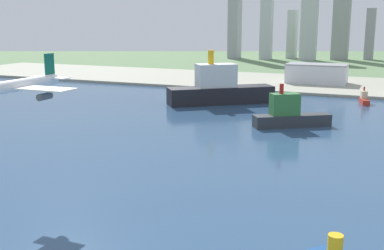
{
  "coord_description": "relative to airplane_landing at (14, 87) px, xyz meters",
  "views": [
    {
      "loc": [
        84.52,
        10.75,
        62.16
      ],
      "look_at": [
        8.74,
        187.71,
        20.33
      ],
      "focal_mm": 45.02,
      "sensor_mm": 36.0,
      "label": 1
    }
  ],
  "objects": [
    {
      "name": "warehouse_main",
      "position": [
        42.76,
        358.09,
        -29.19
      ],
      "size": [
        57.55,
        30.56,
        18.6
      ],
      "color": "silver",
      "rests_on": "industrial_pier"
    },
    {
      "name": "water_bay",
      "position": [
        31.03,
        108.21,
        -40.94
      ],
      "size": [
        840.0,
        360.0,
        0.15
      ],
      "primitive_type": "cube",
      "color": "#2D4C70",
      "rests_on": "ground"
    },
    {
      "name": "distant_skyline",
      "position": [
        -5.03,
        679.91,
        21.3
      ],
      "size": [
        310.92,
        79.86,
        157.58
      ],
      "color": "#9797A3",
      "rests_on": "ground"
    },
    {
      "name": "ground_plane",
      "position": [
        31.03,
        168.21,
        -41.02
      ],
      "size": [
        2400.0,
        2400.0,
        0.0
      ],
      "primitive_type": "plane",
      "color": "#5C7B51"
    },
    {
      "name": "container_barge",
      "position": [
        58.3,
        159.92,
        -33.63
      ],
      "size": [
        44.31,
        34.35,
        25.9
      ],
      "color": "#2D3338",
      "rests_on": "water_bay"
    },
    {
      "name": "airplane_landing",
      "position": [
        0.0,
        0.0,
        0.0
      ],
      "size": [
        41.39,
        44.96,
        13.59
      ],
      "color": "white"
    },
    {
      "name": "cargo_ship",
      "position": [
        -8.07,
        220.51,
        -29.86
      ],
      "size": [
        75.33,
        64.42,
        40.57
      ],
      "color": "black",
      "rests_on": "water_bay"
    },
    {
      "name": "tugboat_small",
      "position": [
        93.63,
        264.35,
        -37.46
      ],
      "size": [
        9.27,
        20.27,
        12.49
      ],
      "color": "#B22D1E",
      "rests_on": "water_bay"
    },
    {
      "name": "industrial_pier",
      "position": [
        31.03,
        358.21,
        -39.77
      ],
      "size": [
        840.0,
        140.0,
        2.5
      ],
      "primitive_type": "cube",
      "color": "#9D9D8B",
      "rests_on": "ground"
    }
  ]
}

